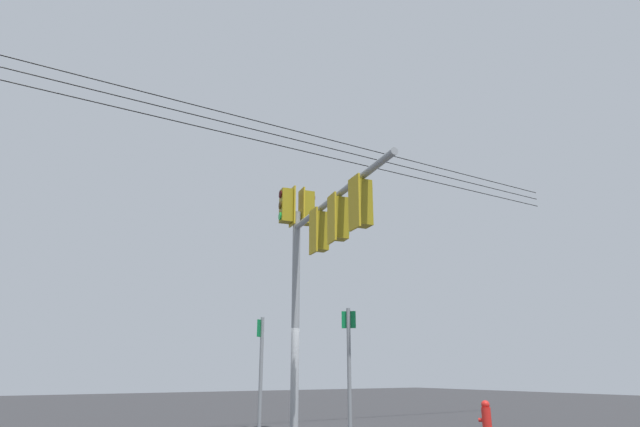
# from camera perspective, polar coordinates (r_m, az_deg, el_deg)

# --- Properties ---
(signal_mast_assembly) EXTENTS (1.54, 5.40, 6.17)m
(signal_mast_assembly) POSITION_cam_1_polar(r_m,az_deg,el_deg) (12.14, -0.61, -3.01)
(signal_mast_assembly) COLOR gray
(signal_mast_assembly) RESTS_ON ground
(route_sign_primary) EXTENTS (0.21, 0.20, 2.48)m
(route_sign_primary) POSITION_cam_1_polar(r_m,az_deg,el_deg) (10.21, -6.58, -17.08)
(route_sign_primary) COLOR slate
(route_sign_primary) RESTS_ON ground
(fire_hydrant) EXTENTS (0.25, 0.29, 0.81)m
(fire_hydrant) POSITION_cam_1_polar(r_m,az_deg,el_deg) (13.98, 17.87, -20.67)
(fire_hydrant) COLOR red
(fire_hydrant) RESTS_ON ground
(route_sign_secondary) EXTENTS (0.21, 0.20, 2.58)m
(route_sign_secondary) POSITION_cam_1_polar(r_m,az_deg,el_deg) (9.55, 3.24, -16.90)
(route_sign_secondary) COLOR slate
(route_sign_secondary) RESTS_ON ground
(overhead_wire_span) EXTENTS (19.82, 0.54, 1.11)m
(overhead_wire_span) POSITION_cam_1_polar(r_m,az_deg,el_deg) (14.87, 0.54, 7.31)
(overhead_wire_span) COLOR black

